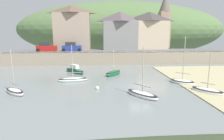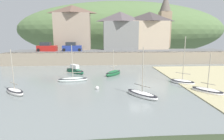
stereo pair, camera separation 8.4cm
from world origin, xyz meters
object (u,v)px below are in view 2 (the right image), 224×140
Objects in this scene: sailboat_blue_trim at (207,91)px; sailboat_tall_mast at (15,91)px; dinghy_open_wooden at (75,70)px; rowboat_small_beached at (73,79)px; parked_car_near_slipway at (47,47)px; waterfront_building_right at (149,30)px; church_with_spire at (165,20)px; motorboat_with_cabin at (142,94)px; waterfront_building_centre at (120,30)px; mooring_buoy at (97,88)px; sailboat_nearest_shore at (113,73)px; parked_car_by_wall at (72,47)px; waterfront_building_left at (73,27)px; sailboat_white_hull at (182,82)px.

sailboat_tall_mast is (-20.42, 1.02, 0.03)m from sailboat_blue_trim.
rowboat_small_beached is at bearing -38.36° from dinghy_open_wooden.
parked_car_near_slipway reaches higher than dinghy_open_wooden.
church_with_spire is (5.10, 4.00, 2.71)m from waterfront_building_right.
church_with_spire is 36.12m from motorboat_with_cabin.
waterfront_building_centre reaches higher than parked_car_near_slipway.
mooring_buoy is at bearing 48.62° from sailboat_tall_mast.
sailboat_nearest_shore is at bearing 27.34° from dinghy_open_wooden.
motorboat_with_cabin is at bearing -66.05° from parked_car_by_wall.
mooring_buoy is (11.18, -21.06, -3.07)m from parked_car_near_slipway.
sailboat_nearest_shore is 9.07× the size of mooring_buoy.
rowboat_small_beached is 17.61m from parked_car_by_wall.
waterfront_building_left reaches higher than waterfront_building_centre.
sailboat_blue_trim is 0.73× the size of sailboat_white_hull.
sailboat_nearest_shore is at bearing 20.81° from rowboat_small_beached.
parked_car_near_slipway is (-23.63, -4.50, -3.73)m from waterfront_building_right.
dinghy_open_wooden is 0.65× the size of sailboat_white_hull.
sailboat_white_hull is at bearing 87.41° from motorboat_with_cabin.
waterfront_building_right reaches higher than mooring_buoy.
church_with_spire is at bearing 9.62° from waterfront_building_left.
sailboat_nearest_shore is 1.05× the size of dinghy_open_wooden.
sailboat_nearest_shore is (-2.94, -18.53, -6.61)m from waterfront_building_centre.
mooring_buoy is (-17.54, -29.56, -9.50)m from church_with_spire.
rowboat_small_beached is at bearing 130.20° from mooring_buoy.
rowboat_small_beached is at bearing -169.76° from motorboat_with_cabin.
mooring_buoy is (3.72, -9.20, -0.24)m from dinghy_open_wooden.
waterfront_building_right is 24.34m from parked_car_near_slipway.
dinghy_open_wooden is 14.30m from parked_car_near_slipway.
church_with_spire is at bearing 38.12° from waterfront_building_right.
waterfront_building_centre is 17.48m from parked_car_near_slipway.
mooring_buoy is at bearing -56.89° from parked_car_near_slipway.
dinghy_open_wooden is 0.92× the size of parked_car_near_slipway.
mooring_buoy is at bearing -160.94° from motorboat_with_cabin.
church_with_spire is 3.31× the size of parked_car_near_slipway.
rowboat_small_beached is 1.02× the size of sailboat_tall_mast.
waterfront_building_left is 8.12m from parked_car_near_slipway.
waterfront_building_left reaches higher than rowboat_small_beached.
parked_car_by_wall is at bearing 71.39° from sailboat_nearest_shore.
waterfront_building_left is at bearing 166.01° from sailboat_white_hull.
sailboat_tall_mast is 8.73m from mooring_buoy.
waterfront_building_left is 0.73× the size of church_with_spire.
waterfront_building_centre reaches higher than sailboat_white_hull.
sailboat_tall_mast is at bearing -132.23° from sailboat_blue_trim.
parked_car_near_slipway is at bearing 85.30° from sailboat_nearest_shore.
sailboat_nearest_shore is at bearing -118.57° from waterfront_building_right.
sailboat_nearest_shore is at bearing -99.01° from waterfront_building_centre.
sailboat_tall_mast reaches higher than parked_car_near_slipway.
church_with_spire is at bearing 130.30° from sailboat_blue_trim.
church_with_spire is 33.55m from sailboat_blue_trim.
motorboat_with_cabin reaches higher than dinghy_open_wooden.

